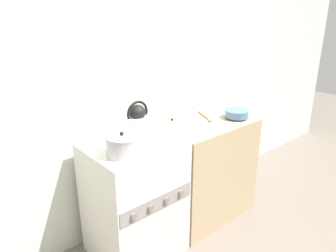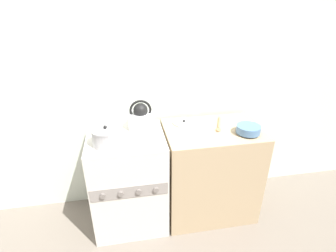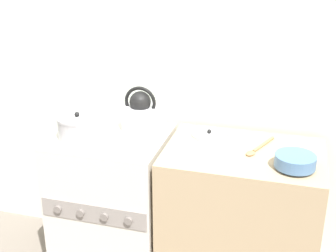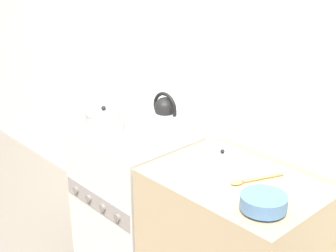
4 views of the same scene
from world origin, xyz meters
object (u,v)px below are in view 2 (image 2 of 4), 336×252
(cooking_pot, at_px, (106,137))
(enamel_bowl, at_px, (248,129))
(stove, at_px, (129,181))
(loose_pot_lid, at_px, (184,122))
(kettle, at_px, (141,118))

(cooking_pot, relative_size, enamel_bowl, 1.11)
(enamel_bowl, bearing_deg, cooking_pot, 179.08)
(stove, relative_size, cooking_pot, 4.08)
(enamel_bowl, bearing_deg, loose_pot_lid, 148.39)
(stove, distance_m, cooking_pot, 0.55)
(enamel_bowl, distance_m, loose_pot_lid, 0.57)
(loose_pot_lid, bearing_deg, kettle, -171.90)
(stove, distance_m, enamel_bowl, 1.14)
(kettle, xyz_separation_m, enamel_bowl, (0.88, -0.24, -0.06))
(enamel_bowl, relative_size, loose_pot_lid, 0.99)
(enamel_bowl, bearing_deg, stove, 173.39)
(cooking_pot, distance_m, enamel_bowl, 1.17)
(stove, xyz_separation_m, enamel_bowl, (1.02, -0.12, 0.49))
(stove, distance_m, kettle, 0.59)
(kettle, relative_size, cooking_pot, 1.22)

